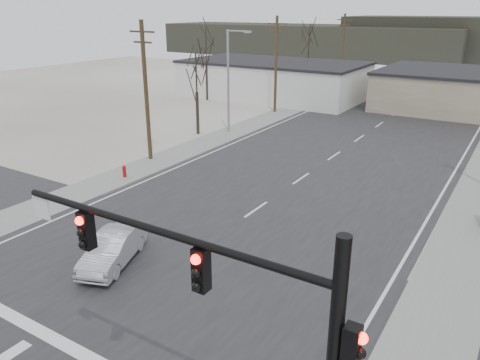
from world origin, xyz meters
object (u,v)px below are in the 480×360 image
(fire_hydrant, at_px, (124,171))
(car_far_b, at_px, (433,76))
(sedan_crossing, at_px, (113,249))
(car_far_a, at_px, (479,96))
(traffic_signal_mast, at_px, (246,324))

(fire_hydrant, xyz_separation_m, car_far_b, (8.81, 57.00, 0.33))
(sedan_crossing, xyz_separation_m, car_far_b, (1.04, 65.43, 0.02))
(sedan_crossing, distance_m, car_far_a, 50.24)
(car_far_a, bearing_deg, traffic_signal_mast, 112.34)
(car_far_a, height_order, car_far_b, car_far_a)
(fire_hydrant, relative_size, sedan_crossing, 0.20)
(car_far_a, distance_m, car_far_b, 18.07)
(sedan_crossing, bearing_deg, car_far_a, 59.10)
(fire_hydrant, distance_m, car_far_a, 44.36)
(car_far_a, bearing_deg, fire_hydrant, 88.64)
(fire_hydrant, bearing_deg, sedan_crossing, -47.34)
(sedan_crossing, relative_size, car_far_a, 0.74)
(traffic_signal_mast, height_order, car_far_b, traffic_signal_mast)
(fire_hydrant, distance_m, sedan_crossing, 11.47)
(fire_hydrant, distance_m, car_far_b, 57.68)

